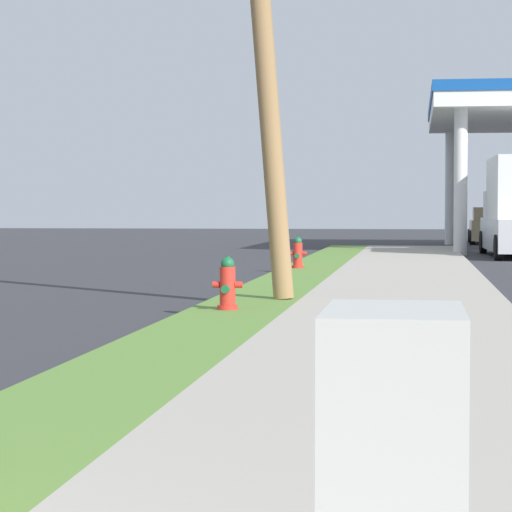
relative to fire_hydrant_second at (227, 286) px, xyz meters
name	(u,v)px	position (x,y,z in m)	size (l,w,h in m)	color
fire_hydrant_second	(227,286)	(0.00, 0.00, 0.00)	(0.42, 0.38, 0.74)	red
fire_hydrant_third	(298,254)	(-0.16, 10.94, 0.00)	(0.42, 0.37, 0.74)	red
utility_cabinet	(393,502)	(2.54, -11.94, 0.19)	(0.49, 0.72, 1.11)	slate
car_tan_by_near_pump	(492,227)	(5.86, 34.13, 0.28)	(2.04, 4.54, 1.57)	tan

